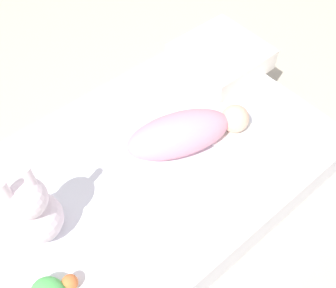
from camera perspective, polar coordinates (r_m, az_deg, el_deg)
name	(u,v)px	position (r m, az deg, el deg)	size (l,w,h in m)	color
ground_plane	(158,183)	(1.79, -1.42, -5.65)	(12.00, 12.00, 0.00)	#B2A893
bed_mattress	(158,170)	(1.70, -1.49, -3.82)	(1.43, 0.97, 0.21)	white
burp_cloth	(224,128)	(1.72, 8.16, 2.35)	(0.20, 0.21, 0.02)	white
swaddled_baby	(186,132)	(1.59, 2.56, 1.70)	(0.54, 0.33, 0.16)	pink
pillow	(221,57)	(1.97, 7.65, 12.46)	(0.38, 0.38, 0.11)	white
bunny_plush	(33,211)	(1.40, -18.98, -9.25)	(0.18, 0.18, 0.36)	silver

